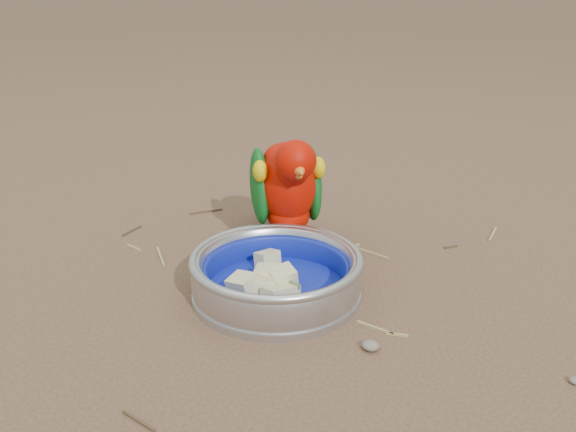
% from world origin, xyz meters
% --- Properties ---
extents(ground, '(60.00, 60.00, 0.00)m').
position_xyz_m(ground, '(0.00, 0.00, 0.00)').
color(ground, brown).
extents(food_bowl, '(0.22, 0.22, 0.02)m').
position_xyz_m(food_bowl, '(-0.04, 0.03, 0.01)').
color(food_bowl, '#B2B2BA').
rests_on(food_bowl, ground).
extents(bowl_wall, '(0.22, 0.22, 0.04)m').
position_xyz_m(bowl_wall, '(-0.04, 0.03, 0.04)').
color(bowl_wall, '#B2B2BA').
rests_on(bowl_wall, food_bowl).
extents(fruit_wedges, '(0.13, 0.13, 0.03)m').
position_xyz_m(fruit_wedges, '(-0.04, 0.03, 0.03)').
color(fruit_wedges, beige).
rests_on(fruit_wedges, food_bowl).
extents(lory_parrot, '(0.22, 0.25, 0.18)m').
position_xyz_m(lory_parrot, '(-0.09, 0.18, 0.09)').
color(lory_parrot, '#A90C00').
rests_on(lory_parrot, ground).
extents(ground_debris, '(0.90, 0.80, 0.01)m').
position_xyz_m(ground_debris, '(0.03, 0.05, 0.00)').
color(ground_debris, '#9B8B53').
rests_on(ground_debris, ground).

